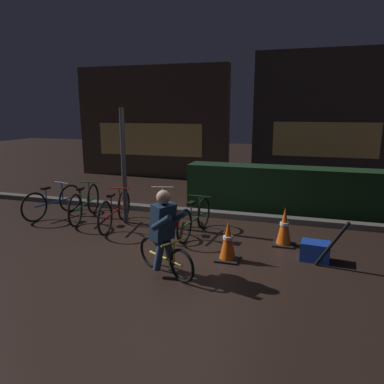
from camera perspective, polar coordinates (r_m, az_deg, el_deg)
ground_plane at (r=6.30m, az=-3.41°, el=-9.06°), size 40.00×40.00×0.00m
sidewalk_curb at (r=8.26m, az=1.99°, el=-3.26°), size 12.00×0.24×0.12m
hedge_row at (r=8.75m, az=15.06°, el=0.35°), size 4.80×0.70×1.05m
storefront_left at (r=13.05m, az=-6.26°, el=10.68°), size 5.42×0.54×3.79m
storefront_right at (r=12.67m, az=20.19°, el=10.81°), size 4.61×0.54×4.18m
street_post at (r=7.63m, az=-10.58°, el=3.88°), size 0.10×0.10×2.38m
parked_bike_leftmost at (r=8.67m, az=-20.82°, el=-1.45°), size 0.51×1.55×0.73m
parked_bike_left_mid at (r=8.22m, az=-16.37°, el=-1.74°), size 0.48×1.67×0.78m
parked_bike_center_left at (r=7.53m, az=-11.90°, el=-2.85°), size 0.46×1.65×0.76m
parked_bike_center_right at (r=7.34m, az=-4.85°, el=-2.92°), size 0.54×1.68×0.79m
parked_bike_right_mid at (r=6.90m, az=0.38°, el=-4.15°), size 0.46×1.56×0.72m
traffic_cone_near at (r=5.83m, az=5.62°, el=-7.60°), size 0.36×0.36×0.65m
traffic_cone_far at (r=6.62m, az=14.19°, el=-5.31°), size 0.36×0.36×0.68m
blue_crate at (r=6.16m, az=18.65°, el=-8.73°), size 0.47×0.36×0.30m
cyclist at (r=5.26m, az=-4.21°, el=-6.23°), size 1.06×0.67×1.25m
closed_umbrella at (r=5.86m, az=20.96°, el=-7.60°), size 0.46×0.17×0.76m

